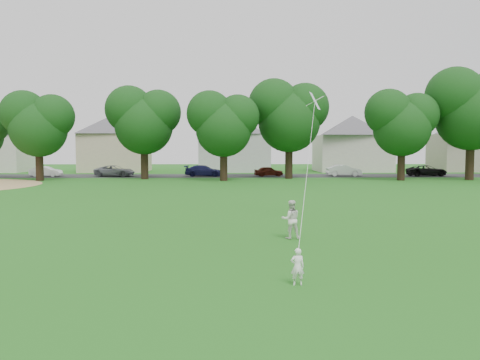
{
  "coord_description": "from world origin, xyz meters",
  "views": [
    {
      "loc": [
        -0.57,
        -11.48,
        3.24
      ],
      "look_at": [
        -0.29,
        2.0,
        2.3
      ],
      "focal_mm": 35.0,
      "sensor_mm": 36.0,
      "label": 1
    }
  ],
  "objects": [
    {
      "name": "ground",
      "position": [
        0.0,
        0.0,
        0.0
      ],
      "size": [
        160.0,
        160.0,
        0.0
      ],
      "primitive_type": "plane",
      "color": "#206116",
      "rests_on": "ground"
    },
    {
      "name": "street",
      "position": [
        0.0,
        42.0,
        0.01
      ],
      "size": [
        90.0,
        7.0,
        0.01
      ],
      "primitive_type": "cube",
      "color": "#2D2D30",
      "rests_on": "ground"
    },
    {
      "name": "toddler",
      "position": [
        1.0,
        -0.71,
        0.44
      ],
      "size": [
        0.33,
        0.22,
        0.89
      ],
      "primitive_type": "imported",
      "rotation": [
        0.0,
        0.0,
        3.17
      ],
      "color": "white",
      "rests_on": "ground"
    },
    {
      "name": "older_boy",
      "position": [
        1.58,
        4.93,
        0.69
      ],
      "size": [
        0.71,
        0.58,
        1.38
      ],
      "primitive_type": "imported",
      "rotation": [
        0.0,
        0.0,
        3.23
      ],
      "color": "white",
      "rests_on": "ground"
    },
    {
      "name": "kite",
      "position": [
        2.04,
        4.0,
        2.94
      ],
      "size": [
        1.37,
        5.17,
        10.68
      ],
      "color": "white",
      "rests_on": "ground"
    },
    {
      "name": "tree_row",
      "position": [
        1.77,
        35.81,
        6.49
      ],
      "size": [
        81.88,
        9.02,
        11.45
      ],
      "color": "black",
      "rests_on": "ground"
    },
    {
      "name": "parked_cars",
      "position": [
        -2.51,
        41.0,
        0.62
      ],
      "size": [
        56.51,
        2.52,
        1.29
      ],
      "color": "black",
      "rests_on": "ground"
    },
    {
      "name": "house_row",
      "position": [
        0.95,
        52.0,
        4.61
      ],
      "size": [
        76.51,
        13.7,
        9.26
      ],
      "color": "silver",
      "rests_on": "ground"
    }
  ]
}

